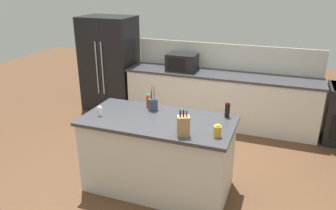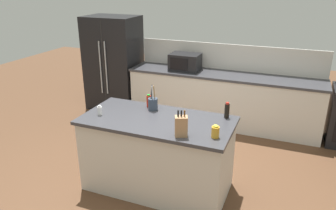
# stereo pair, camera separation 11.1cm
# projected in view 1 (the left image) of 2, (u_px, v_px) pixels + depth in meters

# --- Properties ---
(ground_plane) EXTENTS (14.00, 14.00, 0.00)m
(ground_plane) POSITION_uv_depth(u_px,v_px,m) (159.00, 186.00, 4.18)
(ground_plane) COLOR brown
(back_counter_run) EXTENTS (3.37, 0.66, 0.94)m
(back_counter_run) POSITION_uv_depth(u_px,v_px,m) (219.00, 99.00, 5.84)
(back_counter_run) COLOR beige
(back_counter_run) RESTS_ON ground_plane
(wall_backsplash) EXTENTS (3.33, 0.03, 0.46)m
(wall_backsplash) POSITION_uv_depth(u_px,v_px,m) (225.00, 57.00, 5.86)
(wall_backsplash) COLOR beige
(wall_backsplash) RESTS_ON back_counter_run
(kitchen_island) EXTENTS (1.79, 0.89, 0.94)m
(kitchen_island) POSITION_uv_depth(u_px,v_px,m) (158.00, 154.00, 4.01)
(kitchen_island) COLOR beige
(kitchen_island) RESTS_ON ground_plane
(refrigerator) EXTENTS (1.00, 0.75, 1.82)m
(refrigerator) POSITION_uv_depth(u_px,v_px,m) (110.00, 64.00, 6.44)
(refrigerator) COLOR black
(refrigerator) RESTS_ON ground_plane
(microwave) EXTENTS (0.53, 0.39, 0.30)m
(microwave) POSITION_uv_depth(u_px,v_px,m) (182.00, 62.00, 5.84)
(microwave) COLOR black
(microwave) RESTS_ON back_counter_run
(knife_block) EXTENTS (0.16, 0.14, 0.29)m
(knife_block) POSITION_uv_depth(u_px,v_px,m) (183.00, 126.00, 3.40)
(knife_block) COLOR #A87C54
(knife_block) RESTS_ON kitchen_island
(utensil_crock) EXTENTS (0.12, 0.12, 0.32)m
(utensil_crock) POSITION_uv_depth(u_px,v_px,m) (153.00, 104.00, 4.08)
(utensil_crock) COLOR #333D4C
(utensil_crock) RESTS_ON kitchen_island
(honey_jar) EXTENTS (0.08, 0.08, 0.13)m
(honey_jar) POSITION_uv_depth(u_px,v_px,m) (217.00, 131.00, 3.39)
(honey_jar) COLOR gold
(honey_jar) RESTS_ON kitchen_island
(salt_shaker) EXTENTS (0.06, 0.06, 0.12)m
(salt_shaker) POSITION_uv_depth(u_px,v_px,m) (100.00, 111.00, 3.92)
(salt_shaker) COLOR silver
(salt_shaker) RESTS_ON kitchen_island
(hot_sauce_bottle) EXTENTS (0.05, 0.05, 0.17)m
(hot_sauce_bottle) POSITION_uv_depth(u_px,v_px,m) (148.00, 101.00, 4.18)
(hot_sauce_bottle) COLOR red
(hot_sauce_bottle) RESTS_ON kitchen_island
(soy_sauce_bottle) EXTENTS (0.06, 0.06, 0.19)m
(soy_sauce_bottle) POSITION_uv_depth(u_px,v_px,m) (227.00, 110.00, 3.87)
(soy_sauce_bottle) COLOR black
(soy_sauce_bottle) RESTS_ON kitchen_island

